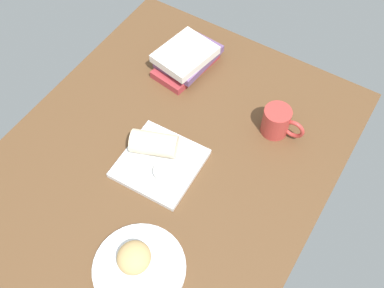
# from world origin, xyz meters

# --- Properties ---
(dining_table) EXTENTS (1.10, 0.90, 0.04)m
(dining_table) POSITION_xyz_m (0.00, 0.00, 0.02)
(dining_table) COLOR brown
(dining_table) RESTS_ON ground
(round_plate) EXTENTS (0.23, 0.23, 0.01)m
(round_plate) POSITION_xyz_m (0.32, 0.13, 0.05)
(round_plate) COLOR white
(round_plate) RESTS_ON dining_table
(scone_pastry) EXTENTS (0.10, 0.10, 0.06)m
(scone_pastry) POSITION_xyz_m (0.31, 0.11, 0.08)
(scone_pastry) COLOR tan
(scone_pastry) RESTS_ON round_plate
(square_plate) EXTENTS (0.22, 0.22, 0.02)m
(square_plate) POSITION_xyz_m (0.04, -0.00, 0.05)
(square_plate) COLOR white
(square_plate) RESTS_ON dining_table
(sauce_cup) EXTENTS (0.05, 0.05, 0.03)m
(sauce_cup) POSITION_xyz_m (0.07, 0.03, 0.07)
(sauce_cup) COLOR silver
(sauce_cup) RESTS_ON square_plate
(breakfast_wrap) EXTENTS (0.11, 0.15, 0.07)m
(breakfast_wrap) POSITION_xyz_m (0.01, -0.03, 0.09)
(breakfast_wrap) COLOR beige
(breakfast_wrap) RESTS_ON square_plate
(book_stack) EXTENTS (0.24, 0.17, 0.08)m
(book_stack) POSITION_xyz_m (-0.32, -0.14, 0.08)
(book_stack) COLOR #A53338
(book_stack) RESTS_ON dining_table
(coffee_mug) EXTENTS (0.08, 0.13, 0.09)m
(coffee_mug) POSITION_xyz_m (-0.24, 0.23, 0.09)
(coffee_mug) COLOR #B23833
(coffee_mug) RESTS_ON dining_table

